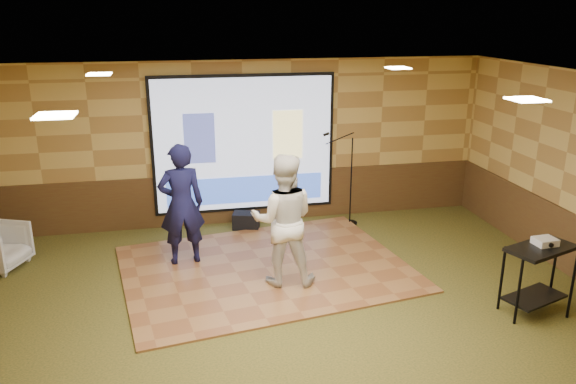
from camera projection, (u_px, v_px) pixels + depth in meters
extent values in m
plane|color=#2B3317|center=(281.00, 313.00, 7.42)|extent=(9.00, 9.00, 0.00)
cube|color=tan|center=(244.00, 144.00, 10.22)|extent=(9.00, 0.04, 3.00)
cube|color=tan|center=(381.00, 377.00, 3.70)|extent=(9.00, 0.04, 3.00)
cube|color=white|center=(280.00, 84.00, 6.50)|extent=(9.00, 7.00, 0.04)
cube|color=#4C2D19|center=(245.00, 197.00, 10.52)|extent=(9.00, 0.04, 0.95)
cube|color=black|center=(244.00, 144.00, 10.17)|extent=(3.32, 0.03, 2.52)
cube|color=silver|center=(244.00, 145.00, 10.15)|extent=(3.20, 0.02, 2.40)
cube|color=#39417E|center=(199.00, 139.00, 9.93)|extent=(0.55, 0.01, 0.90)
cube|color=#F6E88E|center=(288.00, 135.00, 10.24)|extent=(0.55, 0.01, 0.90)
cube|color=blue|center=(246.00, 190.00, 10.39)|extent=(2.88, 0.01, 0.50)
cube|color=#FFEEBF|center=(99.00, 74.00, 7.76)|extent=(0.32, 0.32, 0.02)
cube|color=#FFEEBF|center=(398.00, 68.00, 8.61)|extent=(0.32, 0.32, 0.02)
cube|color=#FFEEBF|center=(55.00, 115.00, 4.69)|extent=(0.32, 0.32, 0.02)
cube|color=#FFEEBF|center=(527.00, 99.00, 5.53)|extent=(0.32, 0.32, 0.02)
cube|color=brown|center=(266.00, 268.00, 8.67)|extent=(4.69, 3.85, 0.03)
imported|color=#13143D|center=(181.00, 204.00, 8.58)|extent=(0.75, 0.54, 1.91)
imported|color=silver|center=(283.00, 220.00, 7.92)|extent=(1.05, 0.89, 1.92)
cylinder|color=black|center=(519.00, 292.00, 7.02)|extent=(0.04, 0.04, 0.91)
cylinder|color=black|center=(572.00, 286.00, 7.17)|extent=(0.04, 0.04, 0.91)
cylinder|color=black|center=(502.00, 278.00, 7.37)|extent=(0.04, 0.04, 0.91)
cylinder|color=black|center=(553.00, 273.00, 7.52)|extent=(0.04, 0.04, 0.91)
cube|color=black|center=(542.00, 248.00, 7.12)|extent=(0.91, 0.48, 0.05)
cube|color=black|center=(534.00, 297.00, 7.34)|extent=(0.81, 0.43, 0.03)
cube|color=silver|center=(545.00, 241.00, 7.16)|extent=(0.28, 0.24, 0.09)
cylinder|color=black|center=(350.00, 223.00, 10.55)|extent=(0.28, 0.28, 0.02)
cylinder|color=black|center=(351.00, 182.00, 10.30)|extent=(0.02, 0.02, 1.64)
cylinder|color=black|center=(340.00, 138.00, 10.00)|extent=(0.52, 0.02, 0.20)
cylinder|color=black|center=(326.00, 134.00, 9.92)|extent=(0.12, 0.05, 0.08)
cube|color=black|center=(246.00, 221.00, 10.27)|extent=(0.54, 0.43, 0.29)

